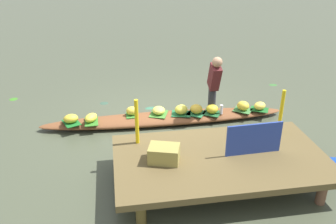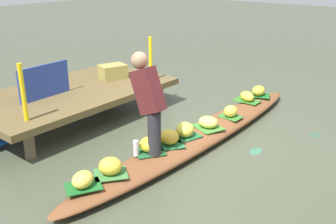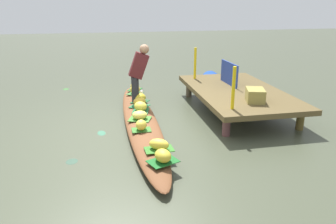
{
  "view_description": "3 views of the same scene",
  "coord_description": "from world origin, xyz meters",
  "px_view_note": "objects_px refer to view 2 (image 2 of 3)",
  "views": [
    {
      "loc": [
        0.99,
        6.5,
        3.36
      ],
      "look_at": [
        -0.05,
        0.12,
        0.29
      ],
      "focal_mm": 38.08,
      "sensor_mm": 36.0,
      "label": 1
    },
    {
      "loc": [
        -4.14,
        -2.79,
        2.35
      ],
      "look_at": [
        0.05,
        0.64,
        0.28
      ],
      "focal_mm": 41.46,
      "sensor_mm": 36.0,
      "label": 2
    },
    {
      "loc": [
        5.77,
        -0.64,
        2.26
      ],
      "look_at": [
        -0.01,
        0.53,
        0.24
      ],
      "focal_mm": 34.74,
      "sensor_mm": 36.0,
      "label": 3
    }
  ],
  "objects_px": {
    "banana_bunch_7": "(185,130)",
    "produce_crate": "(113,72)",
    "vendor_person": "(148,98)",
    "banana_bunch_0": "(247,96)",
    "banana_bunch_1": "(259,91)",
    "banana_bunch_2": "(208,122)",
    "banana_bunch_5": "(149,145)",
    "banana_bunch_4": "(110,166)",
    "banana_bunch_8": "(83,179)",
    "banana_bunch_3": "(231,111)",
    "banana_bunch_6": "(169,137)",
    "water_bottle": "(136,148)",
    "market_banner": "(44,81)",
    "vendor_boat": "(201,135)"
  },
  "relations": [
    {
      "from": "banana_bunch_7",
      "to": "produce_crate",
      "type": "bearing_deg",
      "value": 72.13
    },
    {
      "from": "banana_bunch_7",
      "to": "vendor_person",
      "type": "relative_size",
      "value": 0.22
    },
    {
      "from": "banana_bunch_0",
      "to": "banana_bunch_1",
      "type": "relative_size",
      "value": 1.07
    },
    {
      "from": "banana_bunch_2",
      "to": "banana_bunch_5",
      "type": "relative_size",
      "value": 1.11
    },
    {
      "from": "banana_bunch_4",
      "to": "banana_bunch_8",
      "type": "relative_size",
      "value": 0.98
    },
    {
      "from": "banana_bunch_1",
      "to": "banana_bunch_5",
      "type": "xyz_separation_m",
      "value": [
        -2.83,
        0.02,
        0.01
      ]
    },
    {
      "from": "banana_bunch_0",
      "to": "banana_bunch_7",
      "type": "height_order",
      "value": "banana_bunch_7"
    },
    {
      "from": "banana_bunch_3",
      "to": "vendor_person",
      "type": "xyz_separation_m",
      "value": [
        -1.65,
        0.16,
        0.6
      ]
    },
    {
      "from": "banana_bunch_5",
      "to": "banana_bunch_6",
      "type": "bearing_deg",
      "value": -8.49
    },
    {
      "from": "banana_bunch_7",
      "to": "water_bottle",
      "type": "height_order",
      "value": "banana_bunch_7"
    },
    {
      "from": "produce_crate",
      "to": "market_banner",
      "type": "bearing_deg",
      "value": 179.52
    },
    {
      "from": "vendor_person",
      "to": "market_banner",
      "type": "relative_size",
      "value": 1.42
    },
    {
      "from": "banana_bunch_4",
      "to": "market_banner",
      "type": "height_order",
      "value": "market_banner"
    },
    {
      "from": "banana_bunch_4",
      "to": "banana_bunch_8",
      "type": "xyz_separation_m",
      "value": [
        -0.36,
        0.03,
        -0.01
      ]
    },
    {
      "from": "banana_bunch_1",
      "to": "banana_bunch_6",
      "type": "bearing_deg",
      "value": -179.44
    },
    {
      "from": "banana_bunch_3",
      "to": "vendor_person",
      "type": "height_order",
      "value": "vendor_person"
    },
    {
      "from": "banana_bunch_6",
      "to": "water_bottle",
      "type": "height_order",
      "value": "water_bottle"
    },
    {
      "from": "banana_bunch_7",
      "to": "water_bottle",
      "type": "relative_size",
      "value": 1.42
    },
    {
      "from": "banana_bunch_3",
      "to": "banana_bunch_5",
      "type": "distance_m",
      "value": 1.65
    },
    {
      "from": "banana_bunch_4",
      "to": "vendor_boat",
      "type": "bearing_deg",
      "value": -2.24
    },
    {
      "from": "banana_bunch_1",
      "to": "banana_bunch_3",
      "type": "distance_m",
      "value": 1.21
    },
    {
      "from": "banana_bunch_4",
      "to": "banana_bunch_1",
      "type": "bearing_deg",
      "value": 0.22
    },
    {
      "from": "banana_bunch_7",
      "to": "banana_bunch_1",
      "type": "bearing_deg",
      "value": 1.09
    },
    {
      "from": "water_bottle",
      "to": "market_banner",
      "type": "distance_m",
      "value": 2.03
    },
    {
      "from": "banana_bunch_6",
      "to": "banana_bunch_4",
      "type": "bearing_deg",
      "value": 179.36
    },
    {
      "from": "banana_bunch_3",
      "to": "water_bottle",
      "type": "xyz_separation_m",
      "value": [
        -1.82,
        0.23,
        0.0
      ]
    },
    {
      "from": "banana_bunch_0",
      "to": "market_banner",
      "type": "xyz_separation_m",
      "value": [
        -2.5,
        2.05,
        0.45
      ]
    },
    {
      "from": "market_banner",
      "to": "produce_crate",
      "type": "distance_m",
      "value": 1.37
    },
    {
      "from": "banana_bunch_2",
      "to": "banana_bunch_6",
      "type": "distance_m",
      "value": 0.78
    },
    {
      "from": "banana_bunch_5",
      "to": "banana_bunch_4",
      "type": "bearing_deg",
      "value": -176.9
    },
    {
      "from": "banana_bunch_0",
      "to": "banana_bunch_3",
      "type": "bearing_deg",
      "value": -168.6
    },
    {
      "from": "produce_crate",
      "to": "banana_bunch_7",
      "type": "bearing_deg",
      "value": -107.87
    },
    {
      "from": "market_banner",
      "to": "vendor_person",
      "type": "bearing_deg",
      "value": -91.07
    },
    {
      "from": "banana_bunch_6",
      "to": "market_banner",
      "type": "xyz_separation_m",
      "value": [
        -0.37,
        2.09,
        0.43
      ]
    },
    {
      "from": "banana_bunch_8",
      "to": "market_banner",
      "type": "distance_m",
      "value": 2.31
    },
    {
      "from": "vendor_boat",
      "to": "banana_bunch_0",
      "type": "xyz_separation_m",
      "value": [
        1.48,
        0.09,
        0.18
      ]
    },
    {
      "from": "banana_bunch_0",
      "to": "banana_bunch_1",
      "type": "height_order",
      "value": "banana_bunch_1"
    },
    {
      "from": "banana_bunch_4",
      "to": "banana_bunch_7",
      "type": "height_order",
      "value": "banana_bunch_4"
    },
    {
      "from": "banana_bunch_1",
      "to": "banana_bunch_5",
      "type": "bearing_deg",
      "value": 179.53
    },
    {
      "from": "vendor_boat",
      "to": "banana_bunch_1",
      "type": "distance_m",
      "value": 1.87
    },
    {
      "from": "banana_bunch_1",
      "to": "vendor_person",
      "type": "relative_size",
      "value": 0.23
    },
    {
      "from": "banana_bunch_8",
      "to": "vendor_person",
      "type": "distance_m",
      "value": 1.19
    },
    {
      "from": "banana_bunch_2",
      "to": "water_bottle",
      "type": "xyz_separation_m",
      "value": [
        -1.27,
        0.19,
        0.02
      ]
    },
    {
      "from": "banana_bunch_8",
      "to": "produce_crate",
      "type": "relative_size",
      "value": 0.59
    },
    {
      "from": "produce_crate",
      "to": "banana_bunch_4",
      "type": "bearing_deg",
      "value": -133.96
    },
    {
      "from": "banana_bunch_5",
      "to": "market_banner",
      "type": "height_order",
      "value": "market_banner"
    },
    {
      "from": "banana_bunch_1",
      "to": "banana_bunch_5",
      "type": "height_order",
      "value": "banana_bunch_5"
    },
    {
      "from": "banana_bunch_5",
      "to": "banana_bunch_7",
      "type": "bearing_deg",
      "value": -5.85
    },
    {
      "from": "banana_bunch_1",
      "to": "banana_bunch_2",
      "type": "xyz_separation_m",
      "value": [
        -1.74,
        -0.11,
        -0.01
      ]
    },
    {
      "from": "market_banner",
      "to": "banana_bunch_4",
      "type": "bearing_deg",
      "value": -109.0
    }
  ]
}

